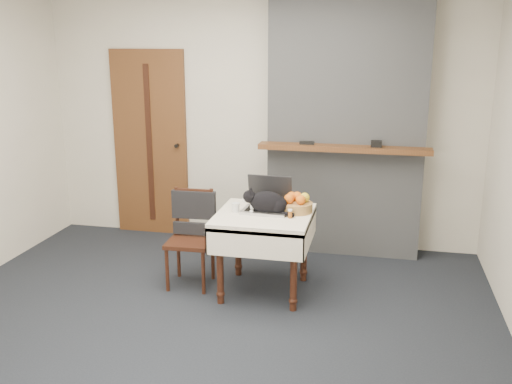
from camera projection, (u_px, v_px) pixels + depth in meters
ground at (203, 325)px, 4.32m from camera, size 4.50×4.50×0.00m
room_shell at (216, 85)px, 4.30m from camera, size 4.52×4.01×2.61m
door at (150, 144)px, 6.17m from camera, size 0.82×0.10×2.00m
chimney at (346, 124)px, 5.54m from camera, size 1.62×0.48×2.60m
side_table at (264, 226)px, 4.75m from camera, size 0.78×0.78×0.70m
laptop at (267, 202)px, 4.80m from camera, size 0.40×0.35×0.28m
cat at (268, 203)px, 4.69m from camera, size 0.45×0.19×0.22m
cream_jar at (236, 207)px, 4.75m from camera, size 0.07×0.07×0.08m
pill_bottle at (290, 213)px, 4.58m from camera, size 0.04×0.04×0.07m
fruit_basket at (296, 204)px, 4.76m from camera, size 0.28×0.28×0.16m
desk_clutter at (290, 212)px, 4.75m from camera, size 0.13×0.09×0.01m
chair at (192, 224)px, 4.97m from camera, size 0.39×0.39×0.84m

